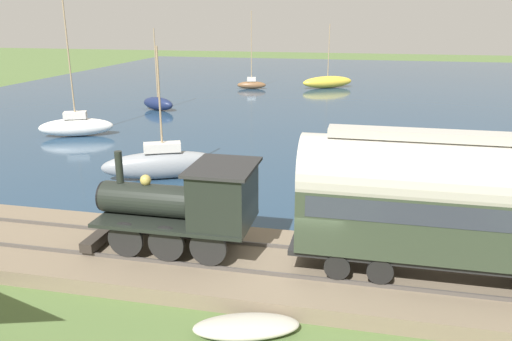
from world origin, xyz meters
TOP-DOWN VIEW (x-y plane):
  - ground_plane at (0.00, 0.00)m, footprint 200.00×200.00m
  - harbor_water at (42.91, 0.00)m, footprint 80.00×80.00m
  - rail_embankment at (0.16, 0.00)m, footprint 4.90×56.00m
  - steam_locomotive at (0.16, 3.59)m, footprint 2.48×5.56m
  - passenger_coach at (0.16, -4.52)m, footprint 2.23×9.71m
  - sailboat_gray at (8.71, 8.21)m, footprint 3.58×6.08m
  - sailboat_brown at (41.26, 11.10)m, footprint 1.68×3.38m
  - sailboat_navy at (26.57, 16.13)m, footprint 2.38×3.57m
  - sailboat_yellow at (43.91, 2.79)m, footprint 4.78×6.11m
  - sailboat_white at (16.18, 17.69)m, footprint 3.30×5.08m
  - rowboat_mid_harbor at (6.81, -5.84)m, footprint 2.16×1.94m
  - rowboat_near_shore at (12.16, -1.37)m, footprint 2.17×2.46m
  - beached_dinghy at (-3.07, 1.04)m, footprint 1.88×3.00m

SIDE VIEW (x-z plane):
  - ground_plane at x=0.00m, z-range 0.00..0.00m
  - harbor_water at x=42.91m, z-range 0.00..0.01m
  - beached_dinghy at x=-3.07m, z-range 0.00..0.44m
  - rowboat_near_shore at x=12.16m, z-range 0.01..0.48m
  - rail_embankment at x=0.16m, z-range -0.06..0.56m
  - rowboat_mid_harbor at x=6.81m, z-range 0.01..0.50m
  - sailboat_brown at x=41.26m, z-range -3.63..4.81m
  - sailboat_navy at x=26.57m, z-range -2.85..4.09m
  - sailboat_yellow at x=43.91m, z-range -2.84..4.22m
  - sailboat_white at x=16.18m, z-range -3.91..5.34m
  - sailboat_gray at x=8.71m, z-range -2.52..4.07m
  - steam_locomotive at x=0.16m, z-range 0.71..3.91m
  - passenger_coach at x=0.16m, z-range 0.83..5.16m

